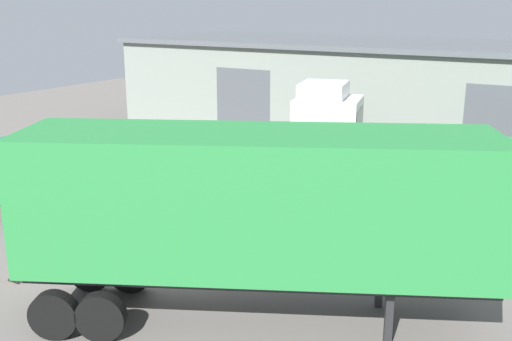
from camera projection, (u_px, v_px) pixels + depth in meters
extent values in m
plane|color=slate|center=(166.00, 258.00, 16.52)|extent=(60.00, 60.00, 0.00)
cube|color=gray|center=(392.00, 92.00, 31.28)|extent=(28.57, 9.26, 4.66)
cube|color=#565B60|center=(394.00, 44.00, 30.62)|extent=(29.07, 9.76, 0.25)
cube|color=#4C5156|center=(243.00, 104.00, 30.74)|extent=(3.20, 0.08, 3.60)
cube|color=#4C5156|center=(503.00, 130.00, 24.51)|extent=(3.20, 0.08, 3.60)
cube|color=silver|center=(327.00, 135.00, 23.02)|extent=(2.96, 3.03, 2.87)
cube|color=silver|center=(324.00, 90.00, 22.61)|extent=(2.16, 2.46, 0.60)
cube|color=black|center=(359.00, 122.00, 22.55)|extent=(0.61, 2.05, 1.03)
cube|color=#232326|center=(251.00, 162.00, 24.20)|extent=(4.11, 2.88, 0.24)
cylinder|color=#B2B2B7|center=(272.00, 161.00, 25.01)|extent=(1.21, 0.82, 0.56)
cylinder|color=black|center=(346.00, 165.00, 24.27)|extent=(0.99, 0.53, 0.94)
cylinder|color=black|center=(337.00, 180.00, 22.23)|extent=(0.99, 0.53, 0.94)
cylinder|color=black|center=(248.00, 158.00, 25.37)|extent=(0.99, 0.53, 0.94)
cylinder|color=black|center=(232.00, 171.00, 23.34)|extent=(0.99, 0.53, 0.94)
cylinder|color=black|center=(228.00, 156.00, 25.61)|extent=(0.99, 0.53, 0.94)
cylinder|color=black|center=(210.00, 170.00, 23.58)|extent=(0.99, 0.53, 0.94)
cube|color=#28843D|center=(257.00, 200.00, 12.61)|extent=(10.01, 6.65, 2.90)
cube|color=#232326|center=(257.00, 268.00, 13.03)|extent=(9.67, 5.98, 0.24)
cube|color=#232326|center=(379.00, 284.00, 13.77)|extent=(0.21, 0.21, 1.11)
cube|color=#232326|center=(389.00, 320.00, 12.23)|extent=(0.21, 0.21, 1.11)
cylinder|color=black|center=(131.00, 271.00, 14.52)|extent=(1.07, 0.73, 1.05)
cylinder|color=black|center=(101.00, 317.00, 12.41)|extent=(1.07, 0.73, 1.05)
cylinder|color=black|center=(91.00, 270.00, 14.59)|extent=(1.07, 0.73, 1.05)
cylinder|color=black|center=(54.00, 315.00, 12.48)|extent=(1.07, 0.73, 1.05)
cube|color=#197075|center=(46.00, 170.00, 19.23)|extent=(2.27, 2.68, 2.20)
cube|color=black|center=(61.00, 163.00, 18.55)|extent=(0.41, 2.00, 0.88)
cube|color=#232326|center=(30.00, 175.00, 19.97)|extent=(0.52, 2.39, 1.10)
cylinder|color=black|center=(85.00, 197.00, 20.01)|extent=(1.09, 0.47, 1.06)
cylinder|color=black|center=(27.00, 214.00, 18.48)|extent=(1.09, 0.47, 1.06)
cylinder|color=black|center=(4.00, 169.00, 23.44)|extent=(1.09, 0.47, 1.06)
cube|color=#28843D|center=(498.00, 174.00, 19.55)|extent=(5.98, 4.58, 2.09)
cube|color=#28843D|center=(419.00, 191.00, 19.76)|extent=(1.77, 2.18, 0.90)
cube|color=black|center=(434.00, 161.00, 19.48)|extent=(0.90, 1.50, 0.75)
cylinder|color=black|center=(439.00, 213.00, 19.05)|extent=(0.77, 0.62, 0.72)
cylinder|color=black|center=(426.00, 196.00, 20.69)|extent=(0.77, 0.62, 0.72)
cone|color=#665B4C|center=(87.00, 138.00, 28.13)|extent=(4.48, 4.48, 1.32)
cylinder|color=#B22D23|center=(166.00, 191.00, 20.94)|extent=(0.58, 0.58, 0.88)
cube|color=black|center=(20.00, 279.00, 15.25)|extent=(0.40, 0.40, 0.04)
cone|color=orange|center=(18.00, 270.00, 15.18)|extent=(0.36, 0.36, 0.55)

